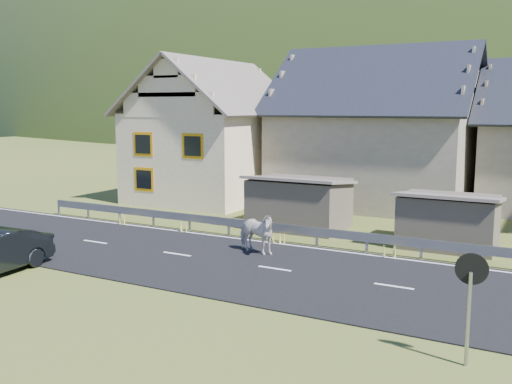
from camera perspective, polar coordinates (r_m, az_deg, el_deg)
The scene contains 11 objects.
ground at distance 19.18m, azimuth 1.88°, elevation -7.79°, with size 160.00×160.00×0.00m, color #414D1C.
road at distance 19.18m, azimuth 1.88°, elevation -7.73°, with size 60.00×7.00×0.04m, color black.
lane_markings at distance 19.17m, azimuth 1.88°, elevation -7.66°, with size 60.00×6.60×0.01m, color silver.
guardrail at distance 22.30m, azimuth 6.11°, elevation -4.01°, with size 28.10×0.09×0.75m.
shed_left at distance 25.51m, azimuth 4.36°, elevation -1.17°, with size 4.30×3.30×2.40m, color brown.
shed_right at distance 23.21m, azimuth 18.68°, elevation -2.82°, with size 3.80×2.90×2.20m, color brown.
house_cream at distance 33.81m, azimuth -4.28°, elevation 6.76°, with size 7.80×9.80×8.30m.
house_stone_a at distance 32.81m, azimuth 12.13°, elevation 7.03°, with size 10.80×9.80×8.90m.
conifer_patch at distance 141.39m, azimuth 1.75°, elevation 8.78°, with size 76.00×50.00×28.00m, color black.
horse at distance 20.97m, azimuth -0.06°, elevation -4.05°, with size 1.84×0.84×1.56m, color beige.
traffic_mirror at distance 12.71m, azimuth 20.68°, elevation -8.57°, with size 0.67×0.21×2.42m.
Camera 1 is at (8.16, -16.50, 5.39)m, focal length 40.00 mm.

